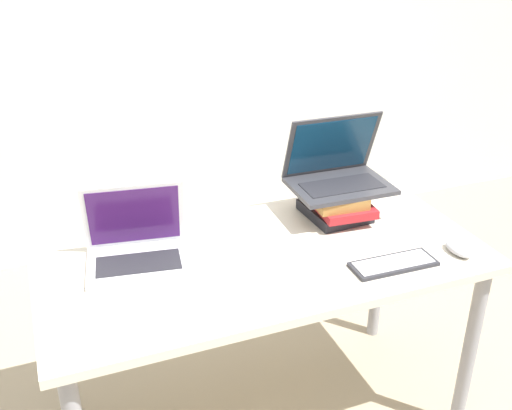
# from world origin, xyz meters

# --- Properties ---
(desk) EXTENTS (1.43, 0.71, 0.72)m
(desk) POSITION_xyz_m (0.00, 0.35, 0.64)
(desk) COLOR beige
(desk) RESTS_ON ground_plane
(laptop_left) EXTENTS (0.35, 0.28, 0.25)m
(laptop_left) POSITION_xyz_m (-0.39, 0.46, 0.77)
(laptop_left) COLOR silver
(laptop_left) RESTS_ON desk
(book_stack) EXTENTS (0.22, 0.27, 0.11)m
(book_stack) POSITION_xyz_m (0.34, 0.50, 0.77)
(book_stack) COLOR black
(book_stack) RESTS_ON desk
(laptop_on_books) EXTENTS (0.35, 0.26, 0.25)m
(laptop_on_books) POSITION_xyz_m (0.36, 0.54, 0.88)
(laptop_on_books) COLOR #333338
(laptop_on_books) RESTS_ON book_stack
(wireless_keyboard) EXTENTS (0.28, 0.11, 0.01)m
(wireless_keyboard) POSITION_xyz_m (0.35, 0.14, 0.73)
(wireless_keyboard) COLOR #28282D
(wireless_keyboard) RESTS_ON desk
(mouse) EXTENTS (0.06, 0.11, 0.03)m
(mouse) POSITION_xyz_m (0.59, 0.13, 0.74)
(mouse) COLOR #B2B2B7
(mouse) RESTS_ON desk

